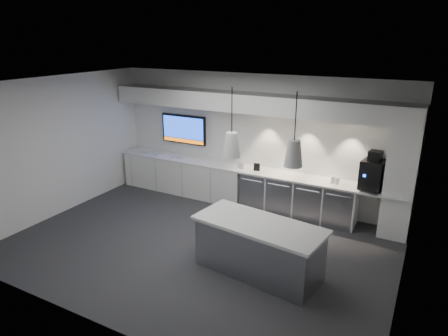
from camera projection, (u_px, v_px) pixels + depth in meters
The scene contains 28 objects.
floor at pixel (198, 245), 7.57m from camera, with size 7.00×7.00×0.00m, color #2E2E30.
ceiling at pixel (195, 85), 6.63m from camera, with size 7.00×7.00×0.00m, color black.
wall_back at pixel (254, 140), 9.19m from camera, with size 7.00×7.00×0.00m, color white.
wall_front at pixel (91, 227), 5.01m from camera, with size 7.00×7.00×0.00m, color white.
wall_left at pixel (60, 146), 8.67m from camera, with size 7.00×7.00×0.00m, color white.
wall_right at pixel (411, 209), 5.53m from camera, with size 7.00×7.00×0.00m, color white.
back_counter at pixel (247, 169), 9.12m from camera, with size 6.80×0.65×0.04m, color white.
left_base_cabinets at pixel (184, 176), 10.04m from camera, with size 3.30×0.63×0.86m, color white.
fridge_unit_a at pixel (257, 190), 9.15m from camera, with size 0.60×0.61×0.85m, color #999BA1.
fridge_unit_b at pixel (283, 195), 8.87m from camera, with size 0.60×0.61×0.85m, color #999BA1.
fridge_unit_c at pixel (311, 200), 8.58m from camera, with size 0.60×0.61×0.85m, color #999BA1.
fridge_unit_d at pixel (340, 205), 8.30m from camera, with size 0.60×0.61×0.85m, color #999BA1.
backsplash at pixel (304, 144), 8.62m from camera, with size 4.60×0.03×1.30m, color white.
soffit at pixel (249, 103), 8.66m from camera, with size 6.90×0.60×0.40m, color white.
column at pixel (401, 173), 7.57m from camera, with size 0.55×0.55×2.60m, color white.
wall_tv at pixel (184, 129), 9.98m from camera, with size 1.25×0.07×0.72m.
island at pixel (258, 248), 6.58m from camera, with size 2.24×1.20×0.91m.
bin at pixel (207, 240), 7.26m from camera, with size 0.35×0.35×0.50m, color #999BA1.
coffee_machine at pixel (373, 173), 7.82m from camera, with size 0.49×0.65×0.77m.
sign_black at pixel (257, 167), 8.92m from camera, with size 0.14×0.02×0.18m, color black.
sign_white at pixel (241, 165), 9.10m from camera, with size 0.18×0.02×0.14m, color white.
cup_cluster at pixel (335, 180), 8.19m from camera, with size 0.16×0.16×0.14m, color silver, non-canonical shape.
tray_a at pixel (145, 152), 10.31m from camera, with size 0.16×0.16×0.03m, color #B8B8B8.
tray_b at pixel (158, 154), 10.17m from camera, with size 0.16×0.16×0.03m, color #B8B8B8.
tray_c at pixel (173, 157), 9.96m from camera, with size 0.16×0.16×0.03m, color #B8B8B8.
tray_d at pixel (181, 158), 9.86m from camera, with size 0.16×0.16×0.03m, color #B8B8B8.
pendant_left at pixel (232, 145), 6.28m from camera, with size 0.28×0.28×1.10m.
pendant_right at pixel (294, 153), 5.82m from camera, with size 0.28×0.28×1.10m.
Camera 1 is at (3.60, -5.70, 3.78)m, focal length 32.00 mm.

